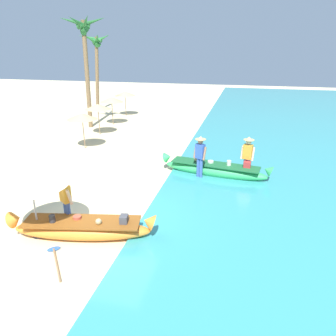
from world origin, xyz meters
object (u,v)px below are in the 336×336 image
patio_umbrella_large (30,178)px  person_tourist_customer (66,200)px  palm_tree_tall_inland (96,49)px  paddle (56,258)px  boat_green_midground (215,170)px  person_vendor_hatted (200,155)px  person_vendor_assistant (248,155)px  palm_tree_leaning_seaward (84,37)px  boat_orange_foreground (83,228)px

patio_umbrella_large → person_tourist_customer: bearing=42.7°
palm_tree_tall_inland → paddle: size_ratio=4.77×
boat_green_midground → patio_umbrella_large: (-4.50, -5.80, 1.53)m
boat_green_midground → palm_tree_tall_inland: 17.66m
person_vendor_hatted → paddle: size_ratio=1.40×
person_vendor_hatted → patio_umbrella_large: (-3.90, -5.39, 0.77)m
patio_umbrella_large → paddle: patio_umbrella_large is taller
person_vendor_hatted → person_tourist_customer: 5.81m
person_vendor_assistant → boat_green_midground: bearing=-175.2°
palm_tree_leaning_seaward → person_tourist_customer: bearing=-66.5°
person_tourist_customer → patio_umbrella_large: 1.24m
boat_orange_foreground → patio_umbrella_large: 2.02m
boat_orange_foreground → palm_tree_tall_inland: 20.59m
person_vendor_hatted → person_tourist_customer: bearing=-124.2°
boat_orange_foreground → boat_green_midground: size_ratio=0.90×
person_vendor_assistant → palm_tree_leaning_seaward: bearing=146.6°
boat_orange_foreground → person_vendor_assistant: size_ratio=2.37×
person_vendor_assistant → palm_tree_leaning_seaward: 13.38m
boat_orange_foreground → person_tourist_customer: 0.99m
person_vendor_hatted → paddle: bearing=-114.4°
patio_umbrella_large → paddle: size_ratio=1.60×
person_vendor_hatted → palm_tree_tall_inland: bearing=128.8°
person_vendor_hatted → patio_umbrella_large: size_ratio=0.88×
boat_orange_foreground → palm_tree_leaning_seaward: bearing=115.4°
person_vendor_assistant → palm_tree_leaning_seaward: (-10.46, 6.90, 4.70)m
boat_orange_foreground → boat_green_midground: 6.43m
person_tourist_customer → person_vendor_assistant: 7.40m
palm_tree_tall_inland → palm_tree_leaning_seaward: (2.03, -5.79, 0.69)m
palm_tree_tall_inland → paddle: (7.77, -19.45, -5.02)m
person_vendor_assistant → palm_tree_tall_inland: palm_tree_tall_inland is taller
boat_green_midground → palm_tree_leaning_seaward: size_ratio=0.67×
boat_orange_foreground → palm_tree_tall_inland: (-8.00, 18.37, 4.74)m
palm_tree_tall_inland → paddle: palm_tree_tall_inland is taller
boat_orange_foreground → person_vendor_hatted: size_ratio=2.31×
person_vendor_hatted → palm_tree_tall_inland: palm_tree_tall_inland is taller
boat_green_midground → person_vendor_assistant: (1.28, 0.11, 0.73)m
boat_green_midground → paddle: (-3.43, -6.65, -0.28)m
patio_umbrella_large → palm_tree_leaning_seaward: palm_tree_leaning_seaward is taller
boat_orange_foreground → person_vendor_assistant: (4.49, 5.68, 0.74)m
person_vendor_hatted → paddle: 6.93m
patio_umbrella_large → boat_green_midground: bearing=52.2°
boat_orange_foreground → palm_tree_tall_inland: bearing=113.5°
person_vendor_assistant → paddle: size_ratio=1.37×
person_vendor_hatted → person_vendor_assistant: (1.88, 0.52, -0.03)m
person_vendor_assistant → patio_umbrella_large: bearing=-134.4°
palm_tree_leaning_seaward → palm_tree_tall_inland: bearing=109.3°
palm_tree_tall_inland → boat_orange_foreground: bearing=-66.5°
boat_green_midground → person_vendor_assistant: person_vendor_assistant is taller
person_vendor_hatted → patio_umbrella_large: 6.70m
boat_orange_foreground → person_vendor_hatted: (2.60, 5.16, 0.77)m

